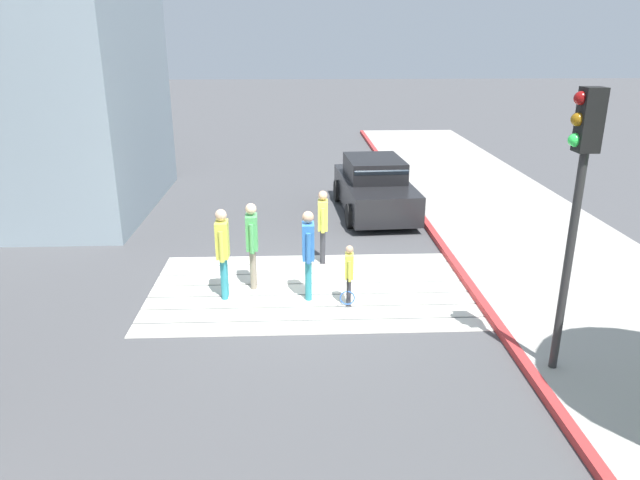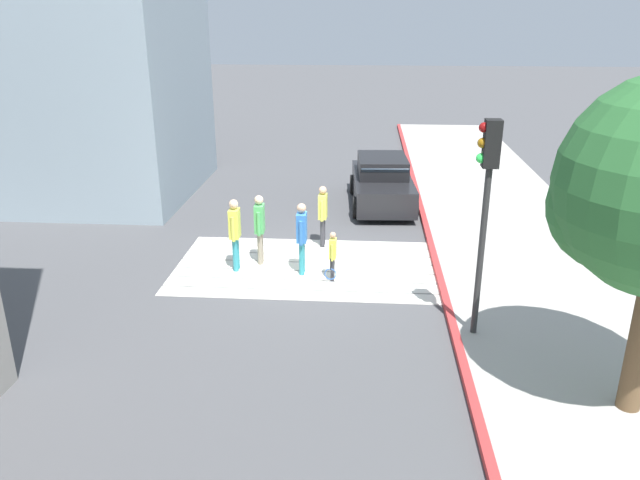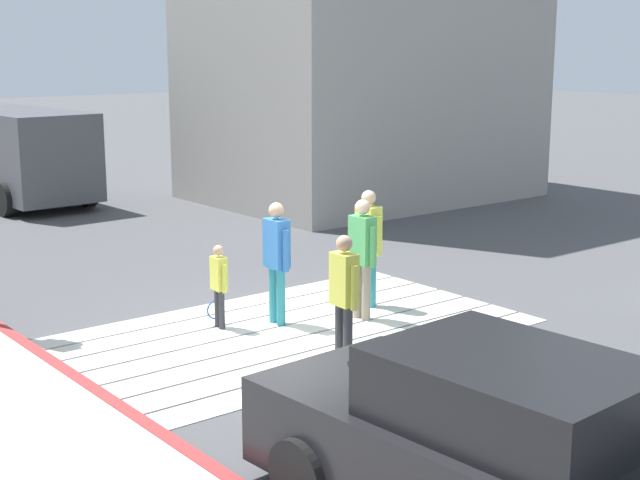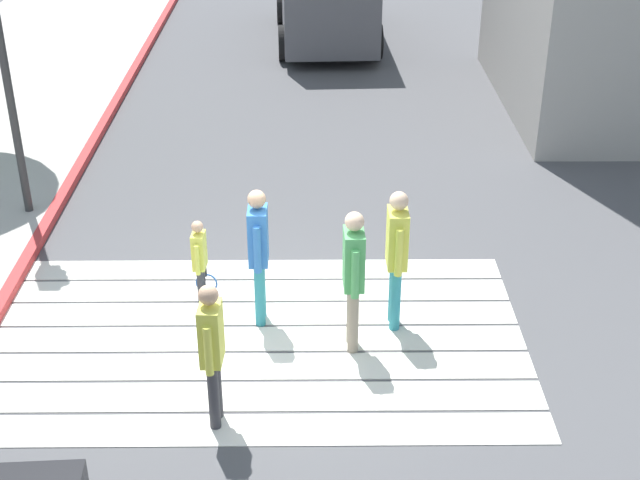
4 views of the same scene
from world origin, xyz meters
The scene contains 11 objects.
ground_plane centered at (0.00, 0.00, 0.00)m, with size 120.00×120.00×0.00m, color #4C4C4F.
crosswalk_stripes centered at (0.00, 0.00, 0.01)m, with size 6.40×3.80×0.01m.
curb_painted centered at (-3.25, 0.00, 0.07)m, with size 0.16×40.00×0.13m, color #BC3333.
building_far_north centered at (8.50, 8.31, 4.94)m, with size 8.00×6.03×9.88m.
car_parked_near_curb centered at (-2.00, -5.39, 0.73)m, with size 2.17×4.39×1.57m.
van_down_street centered at (1.02, 12.88, 1.28)m, with size 2.54×5.29×2.35m.
pedestrian_adult_lead centered at (1.14, -0.16, 1.03)m, with size 0.24×0.52×1.78m.
pedestrian_adult_trailing centered at (-0.33, -1.50, 0.97)m, with size 0.23×0.49×1.67m.
pedestrian_adult_side centered at (0.04, 0.42, 1.03)m, with size 0.23×0.52×1.77m.
pedestrian_teen_behind centered at (1.67, 0.30, 1.05)m, with size 0.24×0.52×1.80m.
pedestrian_child_with_racket centered at (-0.72, 0.76, 0.67)m, with size 0.28×0.38×1.21m.
Camera 3 is at (-7.34, -9.83, 3.92)m, focal length 51.43 mm.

